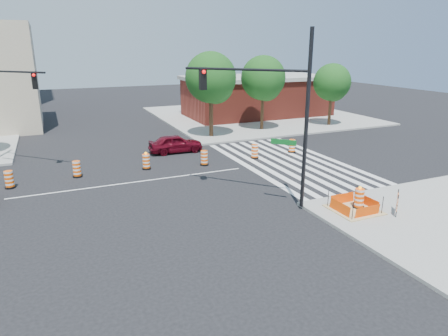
# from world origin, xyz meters

# --- Properties ---
(ground) EXTENTS (120.00, 120.00, 0.00)m
(ground) POSITION_xyz_m (0.00, 0.00, 0.00)
(ground) COLOR black
(ground) RESTS_ON ground
(sidewalk_ne) EXTENTS (22.00, 22.00, 0.15)m
(sidewalk_ne) POSITION_xyz_m (18.00, 18.00, 0.07)
(sidewalk_ne) COLOR gray
(sidewalk_ne) RESTS_ON ground
(crosswalk_east) EXTENTS (6.75, 13.50, 0.01)m
(crosswalk_east) POSITION_xyz_m (10.95, 0.00, 0.01)
(crosswalk_east) COLOR silver
(crosswalk_east) RESTS_ON ground
(lane_centerline) EXTENTS (14.00, 0.12, 0.01)m
(lane_centerline) POSITION_xyz_m (0.00, 0.00, 0.01)
(lane_centerline) COLOR silver
(lane_centerline) RESTS_ON ground
(excavation_pit) EXTENTS (2.20, 2.20, 0.90)m
(excavation_pit) POSITION_xyz_m (9.00, -9.00, 0.22)
(excavation_pit) COLOR tan
(excavation_pit) RESTS_ON ground
(brick_storefront) EXTENTS (16.50, 8.50, 4.60)m
(brick_storefront) POSITION_xyz_m (18.00, 18.00, 2.32)
(brick_storefront) COLOR maroon
(brick_storefront) RESTS_ON ground
(red_coupe) EXTENTS (4.16, 1.79, 1.40)m
(red_coupe) POSITION_xyz_m (4.39, 5.80, 0.70)
(red_coupe) COLOR #520713
(red_coupe) RESTS_ON ground
(signal_pole_se) EXTENTS (4.51, 4.87, 8.58)m
(signal_pole_se) POSITION_xyz_m (5.71, -6.19, 5.25)
(signal_pole_se) COLOR black
(signal_pole_se) RESTS_ON ground
(pit_drum) EXTENTS (0.59, 0.59, 1.16)m
(pit_drum) POSITION_xyz_m (9.37, -8.87, 0.63)
(pit_drum) COLOR black
(pit_drum) RESTS_ON ground
(barricade) EXTENTS (0.72, 0.68, 1.11)m
(barricade) POSITION_xyz_m (10.55, -10.16, 0.76)
(barricade) COLOR #FF5505
(barricade) RESTS_ON ground
(tree_north_c) EXTENTS (4.41, 4.41, 7.49)m
(tree_north_c) POSITION_xyz_m (8.90, 9.56, 5.03)
(tree_north_c) COLOR #382314
(tree_north_c) RESTS_ON ground
(tree_north_d) EXTENTS (4.18, 4.18, 7.10)m
(tree_north_d) POSITION_xyz_m (14.56, 10.48, 4.77)
(tree_north_d) COLOR #382314
(tree_north_d) RESTS_ON ground
(tree_north_e) EXTENTS (3.69, 3.69, 6.28)m
(tree_north_e) POSITION_xyz_m (21.91, 9.63, 4.21)
(tree_north_e) COLOR #382314
(tree_north_e) RESTS_ON ground
(median_drum_1) EXTENTS (0.60, 0.60, 1.02)m
(median_drum_1) POSITION_xyz_m (-6.80, 1.87, 0.48)
(median_drum_1) COLOR black
(median_drum_1) RESTS_ON ground
(median_drum_2) EXTENTS (0.60, 0.60, 1.02)m
(median_drum_2) POSITION_xyz_m (-3.06, 2.47, 0.48)
(median_drum_2) COLOR black
(median_drum_2) RESTS_ON ground
(median_drum_3) EXTENTS (0.60, 0.60, 1.18)m
(median_drum_3) POSITION_xyz_m (1.31, 2.37, 0.49)
(median_drum_3) COLOR black
(median_drum_3) RESTS_ON ground
(median_drum_4) EXTENTS (0.60, 0.60, 1.02)m
(median_drum_4) POSITION_xyz_m (5.18, 1.68, 0.48)
(median_drum_4) COLOR black
(median_drum_4) RESTS_ON ground
(median_drum_5) EXTENTS (0.60, 0.60, 1.02)m
(median_drum_5) POSITION_xyz_m (9.18, 1.81, 0.48)
(median_drum_5) COLOR black
(median_drum_5) RESTS_ON ground
(median_drum_6) EXTENTS (0.60, 0.60, 1.02)m
(median_drum_6) POSITION_xyz_m (12.60, 2.15, 0.48)
(median_drum_6) COLOR black
(median_drum_6) RESTS_ON ground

